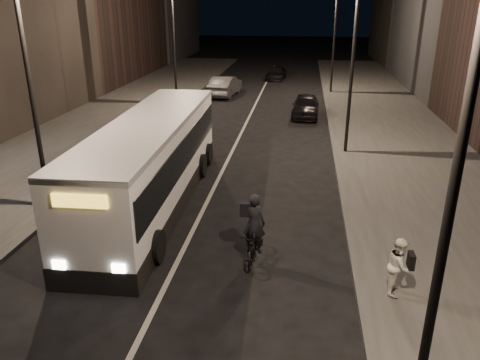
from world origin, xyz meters
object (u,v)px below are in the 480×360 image
(car_mid, at_px, (225,86))
(car_far, at_px, (277,73))
(streetlight_right_far, at_px, (332,24))
(streetlight_left_far, at_px, (177,27))
(streetlight_right_near, at_px, (442,140))
(streetlight_right_mid, at_px, (348,42))
(streetlight_left_near, at_px, (33,59))
(city_bus, at_px, (152,159))
(cyclist_on_bicycle, at_px, (254,238))
(pedestrian_woman, at_px, (399,266))
(car_near, at_px, (306,106))

(car_mid, bearing_deg, car_far, -106.15)
(streetlight_right_far, height_order, streetlight_left_far, same)
(streetlight_right_far, distance_m, streetlight_left_far, 12.24)
(streetlight_right_near, relative_size, car_far, 2.07)
(streetlight_right_mid, relative_size, car_mid, 1.72)
(streetlight_right_far, xyz_separation_m, car_mid, (-8.05, -2.06, -4.58))
(streetlight_left_far, height_order, car_far, streetlight_left_far)
(streetlight_right_mid, bearing_deg, car_mid, 120.01)
(streetlight_left_near, bearing_deg, city_bus, 17.07)
(city_bus, relative_size, car_mid, 2.52)
(streetlight_left_near, xyz_separation_m, cyclist_on_bicycle, (7.54, -2.60, -4.64))
(streetlight_right_far, distance_m, car_mid, 9.49)
(car_mid, bearing_deg, city_bus, 98.00)
(streetlight_right_mid, relative_size, streetlight_right_far, 1.00)
(streetlight_left_far, xyz_separation_m, car_far, (6.13, 12.66, -4.79))
(pedestrian_woman, distance_m, car_near, 19.78)
(streetlight_right_mid, bearing_deg, streetlight_left_near, -143.12)
(cyclist_on_bicycle, relative_size, car_mid, 0.46)
(streetlight_left_far, relative_size, car_near, 1.95)
(streetlight_right_near, distance_m, car_mid, 31.34)
(streetlight_left_near, relative_size, city_bus, 0.68)
(streetlight_right_near, height_order, streetlight_left_far, same)
(pedestrian_woman, bearing_deg, streetlight_left_far, 42.64)
(streetlight_left_near, distance_m, cyclist_on_bicycle, 9.23)
(city_bus, relative_size, cyclist_on_bicycle, 5.50)
(city_bus, bearing_deg, streetlight_left_near, -164.50)
(streetlight_right_near, bearing_deg, streetlight_left_near, 143.12)
(streetlight_right_near, relative_size, pedestrian_woman, 5.35)
(cyclist_on_bicycle, bearing_deg, streetlight_left_near, 163.29)
(streetlight_left_far, height_order, car_near, streetlight_left_far)
(car_near, bearing_deg, cyclist_on_bicycle, -92.24)
(streetlight_left_near, height_order, car_mid, streetlight_left_near)
(cyclist_on_bicycle, relative_size, car_near, 0.52)
(car_far, bearing_deg, city_bus, -88.93)
(streetlight_left_near, xyz_separation_m, city_bus, (3.39, 1.04, -3.63))
(streetlight_left_near, bearing_deg, streetlight_right_near, -36.88)
(city_bus, bearing_deg, streetlight_right_near, -52.76)
(streetlight_left_far, xyz_separation_m, cyclist_on_bicycle, (7.54, -20.60, -4.64))
(car_far, bearing_deg, car_mid, -105.65)
(car_near, bearing_deg, city_bus, -108.58)
(streetlight_right_mid, distance_m, pedestrian_woman, 12.74)
(pedestrian_woman, bearing_deg, car_far, 23.85)
(streetlight_left_near, height_order, city_bus, streetlight_left_near)
(cyclist_on_bicycle, relative_size, pedestrian_woman, 1.43)
(pedestrian_woman, xyz_separation_m, car_far, (-5.21, 34.57, -0.35))
(streetlight_left_far, xyz_separation_m, car_mid, (2.61, 3.94, -4.58))
(streetlight_left_far, relative_size, cyclist_on_bicycle, 3.75)
(cyclist_on_bicycle, xyz_separation_m, car_near, (1.39, 18.31, -0.01))
(car_mid, bearing_deg, streetlight_right_near, 110.91)
(car_mid, bearing_deg, streetlight_right_far, -159.82)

